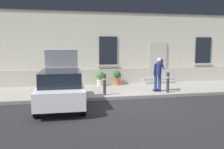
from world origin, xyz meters
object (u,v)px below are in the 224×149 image
Objects in this scene: bollard_far_left at (105,83)px; bollard_near_person at (168,81)px; hatchback_car_white at (61,87)px; planter_terracotta at (117,77)px; planter_charcoal at (56,79)px; person_on_phone at (158,72)px; planter_cream at (100,78)px.

bollard_near_person is at bearing 0.00° from bollard_far_left.
planter_terracotta is (3.27, 3.99, -0.19)m from hatchback_car_white.
bollard_far_left is 3.09m from planter_terracotta.
planter_charcoal and planter_terracotta have the same top height.
person_on_phone is 5.75m from planter_charcoal.
hatchback_car_white is 5.16m from planter_terracotta.
person_on_phone is at bearing 142.39° from bollard_near_person.
hatchback_car_white is 3.99m from planter_charcoal.
planter_charcoal is (-5.55, 2.79, -0.11)m from bollard_near_person.
planter_cream is at bearing -173.77° from planter_terracotta.
bollard_far_left is (-3.22, 0.00, 0.00)m from bollard_near_person.
bollard_near_person is at bearing 12.72° from hatchback_car_white.
planter_terracotta is (-1.95, 2.82, -0.11)m from bollard_near_person.
planter_cream is 1.00× the size of planter_terracotta.
person_on_phone is at bearing -25.74° from planter_charcoal.
bollard_far_left is 3.64m from planter_charcoal.
bollard_near_person is 4.04m from planter_cream.
planter_charcoal is 2.55m from planter_cream.
hatchback_car_white reaches higher than bollard_near_person.
bollard_far_left is 2.71m from planter_cream.
person_on_phone is 2.03× the size of planter_charcoal.
bollard_far_left is at bearing -172.09° from person_on_phone.
planter_charcoal is (-5.16, 2.49, -0.54)m from person_on_phone.
bollard_near_person reaches higher than planter_charcoal.
bollard_far_left is 1.22× the size of planter_terracotta.
hatchback_car_white is at bearing -129.31° from planter_terracotta.
planter_terracotta is at bearing 6.23° from planter_cream.
hatchback_car_white is at bearing -119.74° from planter_cream.
hatchback_car_white is 5.06m from person_on_phone.
bollard_near_person is 0.60× the size of person_on_phone.
planter_charcoal is at bearing 153.31° from bollard_near_person.
hatchback_car_white reaches higher than person_on_phone.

